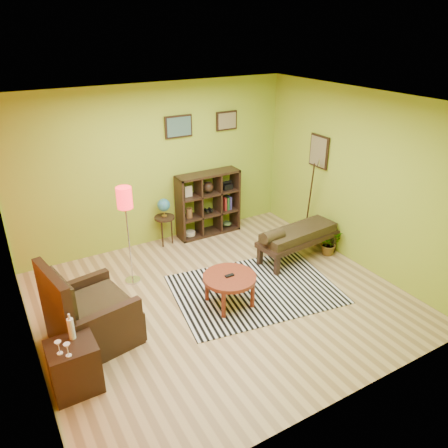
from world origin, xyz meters
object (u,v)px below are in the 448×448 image
globe_table (164,210)px  bench (297,236)px  side_cabinet (74,366)px  potted_plant (329,245)px  coffee_table (229,280)px  cube_shelf (209,204)px  armchair (89,318)px  floor_lamp (125,207)px

globe_table → bench: (1.68, -1.61, -0.23)m
side_cabinet → potted_plant: bearing=11.5°
coffee_table → side_cabinet: 2.32m
cube_shelf → potted_plant: bearing=-51.9°
potted_plant → bench: bearing=166.1°
armchair → potted_plant: (4.16, 0.21, -0.18)m
side_cabinet → coffee_table: bearing=12.7°
floor_lamp → globe_table: size_ratio=1.77×
globe_table → armchair: bearing=-133.4°
coffee_table → potted_plant: coffee_table is taller
coffee_table → side_cabinet: size_ratio=0.83×
floor_lamp → cube_shelf: size_ratio=1.29×
bench → potted_plant: 0.68m
globe_table → bench: globe_table is taller
coffee_table → bench: bench is taller
armchair → globe_table: size_ratio=1.30×
floor_lamp → potted_plant: bearing=-15.0°
side_cabinet → cube_shelf: 4.12m
armchair → cube_shelf: cube_shelf is taller
coffee_table → armchair: size_ratio=0.66×
side_cabinet → bench: (3.90, 1.06, 0.13)m
potted_plant → side_cabinet: bearing=-168.5°
side_cabinet → bench: size_ratio=0.60×
armchair → potted_plant: armchair is taller
armchair → globe_table: 2.74m
coffee_table → armchair: 1.92m
coffee_table → cube_shelf: size_ratio=0.63×
globe_table → cube_shelf: cube_shelf is taller
globe_table → side_cabinet: bearing=-129.5°
side_cabinet → bench: bearing=15.3°
cube_shelf → floor_lamp: bearing=-154.0°
armchair → bench: armchair is taller
coffee_table → floor_lamp: floor_lamp is taller
armchair → bench: (3.55, 0.36, 0.09)m
floor_lamp → bench: floor_lamp is taller
armchair → bench: bearing=5.8°
potted_plant → armchair: bearing=-177.1°
floor_lamp → globe_table: 1.43m
side_cabinet → bench: 4.04m
bench → floor_lamp: bearing=164.7°
cube_shelf → bench: cube_shelf is taller
bench → potted_plant: (0.60, -0.15, -0.27)m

